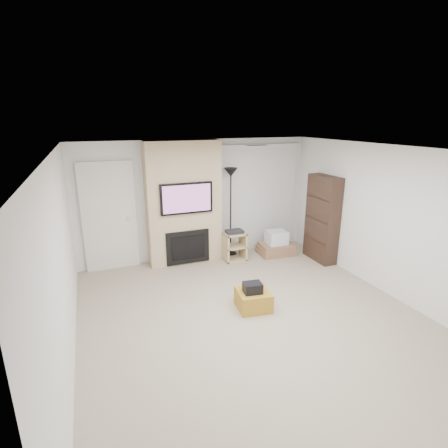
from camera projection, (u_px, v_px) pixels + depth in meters
name	position (u px, v px, depth m)	size (l,w,h in m)	color
floor	(253.00, 318.00, 5.30)	(5.00, 5.50, 0.00)	tan
ceiling	(257.00, 150.00, 4.57)	(5.00, 5.50, 0.00)	white
wall_back	(197.00, 200.00, 7.39)	(5.00, 2.50, 0.00)	white
wall_front	(426.00, 360.00, 2.48)	(5.00, 2.50, 0.00)	white
wall_left	(62.00, 266.00, 4.06)	(5.50, 2.50, 0.00)	white
wall_right	(390.00, 222.00, 5.81)	(5.50, 2.50, 0.00)	white
hvac_vent	(257.00, 145.00, 5.43)	(0.35, 0.18, 0.01)	silver
ottoman	(253.00, 299.00, 5.53)	(0.50, 0.50, 0.30)	#A57A24
black_bag	(253.00, 288.00, 5.42)	(0.28, 0.22, 0.16)	black
fireplace_wall	(184.00, 204.00, 7.08)	(1.50, 0.47, 2.50)	tan
entry_door	(110.00, 217.00, 6.78)	(1.02, 0.11, 2.14)	silver
vertical_blinds	(258.00, 194.00, 7.82)	(1.98, 0.10, 2.37)	silver
floor_lamp	(231.00, 187.00, 7.32)	(0.28, 0.28, 1.92)	black
av_stand	(234.00, 244.00, 7.39)	(0.45, 0.38, 0.66)	tan
box_stack	(276.00, 245.00, 7.76)	(0.82, 0.64, 0.52)	#8F6A4D
bookshelf	(322.00, 219.00, 7.25)	(0.30, 0.80, 1.80)	black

